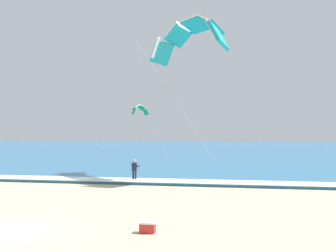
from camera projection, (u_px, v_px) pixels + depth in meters
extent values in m
plane|color=#C6B78E|center=(0.00, 231.00, 14.61)|extent=(200.00, 200.00, 0.00)
cube|color=teal|center=(199.00, 148.00, 86.52)|extent=(200.00, 120.00, 0.20)
cube|color=white|center=(117.00, 180.00, 28.51)|extent=(200.00, 2.27, 0.04)
ellipsoid|color=#239EC6|center=(134.00, 182.00, 28.69)|extent=(0.73, 1.46, 0.05)
cube|color=black|center=(135.00, 181.00, 28.93)|extent=(0.17, 0.09, 0.04)
cube|color=black|center=(133.00, 182.00, 28.45)|extent=(0.17, 0.09, 0.04)
cylinder|color=#191E38|center=(133.00, 177.00, 28.74)|extent=(0.14, 0.14, 0.84)
cylinder|color=#191E38|center=(136.00, 177.00, 28.66)|extent=(0.14, 0.14, 0.84)
cube|color=#191E38|center=(134.00, 167.00, 28.71)|extent=(0.37, 0.27, 0.60)
sphere|color=tan|center=(134.00, 161.00, 28.72)|extent=(0.22, 0.22, 0.22)
cylinder|color=#191E38|center=(133.00, 166.00, 28.93)|extent=(0.20, 0.51, 0.22)
cylinder|color=#191E38|center=(138.00, 166.00, 28.79)|extent=(0.20, 0.51, 0.22)
cylinder|color=black|center=(137.00, 166.00, 29.06)|extent=(0.55, 0.15, 0.04)
cube|color=#3F3F42|center=(135.00, 170.00, 28.82)|extent=(0.13, 0.10, 0.10)
cube|color=teal|center=(218.00, 36.00, 28.44)|extent=(1.68, 2.36, 2.22)
cube|color=white|center=(211.00, 29.00, 28.09)|extent=(1.03, 1.07, 1.75)
cube|color=teal|center=(210.00, 24.00, 30.19)|extent=(2.25, 2.58, 1.80)
cube|color=white|center=(204.00, 18.00, 29.84)|extent=(1.45, 1.43, 1.14)
cube|color=teal|center=(196.00, 25.00, 32.09)|extent=(2.58, 2.58, 0.97)
cube|color=white|center=(189.00, 19.00, 31.74)|extent=(1.58, 1.61, 0.28)
cube|color=teal|center=(178.00, 36.00, 33.72)|extent=(2.57, 2.25, 1.80)
cube|color=white|center=(172.00, 30.00, 33.37)|extent=(1.42, 1.47, 1.14)
cube|color=teal|center=(162.00, 53.00, 34.71)|extent=(2.36, 1.67, 2.22)
cube|color=white|center=(156.00, 48.00, 34.36)|extent=(1.05, 1.05, 1.75)
cylinder|color=#B2B2B7|center=(176.00, 101.00, 28.77)|extent=(6.21, 0.35, 9.55)
cylinder|color=#B2B2B7|center=(149.00, 104.00, 31.90)|extent=(0.92, 5.75, 9.55)
cube|color=green|center=(146.00, 112.00, 73.38)|extent=(1.10, 0.81, 1.23)
cube|color=white|center=(148.00, 111.00, 73.22)|extent=(0.34, 0.68, 0.96)
cube|color=green|center=(142.00, 108.00, 72.75)|extent=(1.18, 1.09, 0.99)
cube|color=white|center=(144.00, 107.00, 72.59)|extent=(0.44, 0.97, 0.63)
cube|color=green|center=(138.00, 106.00, 71.78)|extent=(1.18, 1.33, 0.54)
cube|color=white|center=(140.00, 105.00, 71.62)|extent=(0.48, 1.07, 0.16)
cube|color=green|center=(135.00, 107.00, 70.67)|extent=(1.10, 1.41, 0.99)
cube|color=white|center=(137.00, 106.00, 70.52)|extent=(0.45, 1.00, 0.63)
cube|color=green|center=(134.00, 111.00, 69.69)|extent=(0.97, 1.26, 1.23)
cube|color=white|center=(136.00, 110.00, 69.54)|extent=(0.36, 0.73, 0.96)
cube|color=red|center=(148.00, 228.00, 14.32)|extent=(0.56, 0.36, 0.34)
cube|color=white|center=(148.00, 223.00, 14.32)|extent=(0.58, 0.38, 0.06)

